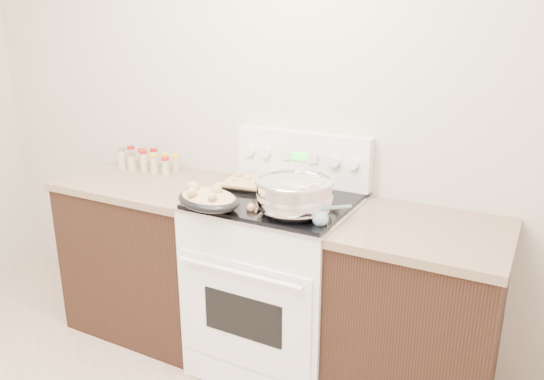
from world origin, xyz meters
The scene contains 9 objects.
counter_left centered at (-0.48, 1.43, 0.46)m, with size 0.93×0.67×0.92m.
counter_right centered at (1.08, 1.43, 0.46)m, with size 0.73×0.67×0.92m.
kitchen_range centered at (0.35, 1.42, 0.49)m, with size 0.78×0.73×1.22m.
mixing_bowl centered at (0.52, 1.27, 1.03)m, with size 0.38×0.38×0.21m.
roasting_pan centered at (0.13, 1.14, 0.99)m, with size 0.41×0.35×0.12m.
baking_sheet centered at (0.18, 1.54, 0.96)m, with size 0.43×0.33×0.06m.
wooden_spoon centered at (0.33, 1.25, 0.95)m, with size 0.06×0.26×0.04m.
blue_ladle centered at (0.68, 1.21, 0.97)m, with size 0.10×0.25×0.09m.
spice_jars centered at (-0.62, 1.58, 0.98)m, with size 0.39×0.15×0.13m.
Camera 1 is at (1.51, -0.78, 1.79)m, focal length 35.00 mm.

